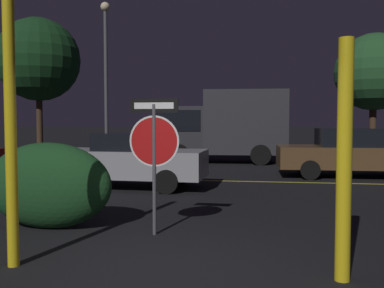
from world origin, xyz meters
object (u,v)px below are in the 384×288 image
passing_car_3 (352,153)px  delivery_truck (221,125)px  stop_sign (154,141)px  street_lamp (106,63)px  yellow_pole_right (344,161)px  tree_1 (374,72)px  yellow_pole_left (11,124)px  tree_2 (38,60)px  passing_car_2 (127,160)px  hedge_bush_1 (48,185)px

passing_car_3 → delivery_truck: (-4.59, 4.20, 0.87)m
stop_sign → street_lamp: (-5.07, 11.95, 2.90)m
yellow_pole_right → delivery_truck: (-2.47, 13.64, 0.28)m
street_lamp → tree_1: bearing=12.3°
yellow_pole_left → tree_2: 18.61m
delivery_truck → tree_2: 10.67m
passing_car_3 → tree_1: (2.35, 6.73, 3.30)m
stop_sign → delivery_truck: delivery_truck is taller
yellow_pole_right → tree_2: tree_2 is taller
stop_sign → passing_car_2: stop_sign is taller
stop_sign → passing_car_3: bearing=61.8°
yellow_pole_left → passing_car_3: size_ratio=0.72×
yellow_pole_right → tree_1: 17.00m
passing_car_2 → yellow_pole_left: bearing=-173.5°
yellow_pole_right → passing_car_3: (2.11, 9.45, -0.59)m
hedge_bush_1 → street_lamp: bearing=105.3°
tree_1 → street_lamp: bearing=-167.7°
stop_sign → hedge_bush_1: (-1.86, 0.15, -0.76)m
tree_1 → delivery_truck: bearing=-160.0°
hedge_bush_1 → passing_car_2: (-0.02, 4.47, 0.02)m
passing_car_2 → delivery_truck: size_ratio=0.78×
yellow_pole_right → passing_car_2: yellow_pole_right is taller
street_lamp → tree_2: (-4.64, 2.68, 0.62)m
hedge_bush_1 → passing_car_2: passing_car_2 is taller
stop_sign → tree_1: bearing=66.8°
passing_car_2 → delivery_truck: bearing=-12.6°
yellow_pole_right → hedge_bush_1: size_ratio=1.23×
yellow_pole_left → tree_1: size_ratio=0.60×
yellow_pole_left → passing_car_2: bearing=94.4°
stop_sign → yellow_pole_right: bearing=-29.6°
street_lamp → tree_1: 12.37m
passing_car_2 → passing_car_3: bearing=-61.6°
yellow_pole_left → street_lamp: 14.37m
stop_sign → delivery_truck: size_ratio=0.38×
hedge_bush_1 → street_lamp: 12.76m
passing_car_3 → tree_2: bearing=-116.5°
yellow_pole_right → tree_2: bearing=127.1°
yellow_pole_right → delivery_truck: 13.87m
delivery_truck → tree_1: size_ratio=0.97×
yellow_pole_left → tree_2: (-8.33, 16.32, 3.25)m
delivery_truck → tree_2: tree_2 is taller
street_lamp → tree_2: 5.40m
passing_car_2 → stop_sign: bearing=-155.8°
stop_sign → hedge_bush_1: bearing=177.8°
passing_car_2 → delivery_truck: 7.73m
stop_sign → tree_2: bearing=126.0°
yellow_pole_left → passing_car_2: 6.41m
stop_sign → street_lamp: size_ratio=0.30×
yellow_pole_right → passing_car_3: 9.70m
yellow_pole_left → hedge_bush_1: bearing=104.3°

